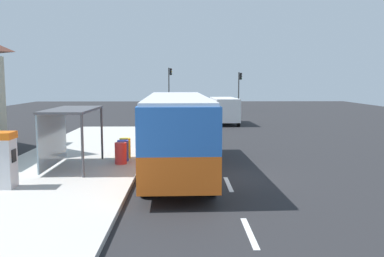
% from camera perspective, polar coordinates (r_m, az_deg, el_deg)
% --- Properties ---
extents(ground_plane, '(56.00, 92.00, 0.04)m').
position_cam_1_polar(ground_plane, '(30.51, 1.49, -0.70)').
color(ground_plane, '#262628').
extents(sidewalk_platform, '(6.20, 30.00, 0.18)m').
position_cam_1_polar(sidewalk_platform, '(19.27, -16.19, -4.96)').
color(sidewalk_platform, beige).
rests_on(sidewalk_platform, ground).
extents(lane_stripe_seg_0, '(0.16, 2.20, 0.01)m').
position_cam_1_polar(lane_stripe_seg_0, '(11.06, 7.85, -13.90)').
color(lane_stripe_seg_0, silver).
rests_on(lane_stripe_seg_0, ground).
extents(lane_stripe_seg_1, '(0.16, 2.20, 0.01)m').
position_cam_1_polar(lane_stripe_seg_1, '(15.80, 4.98, -7.56)').
color(lane_stripe_seg_1, silver).
rests_on(lane_stripe_seg_1, ground).
extents(lane_stripe_seg_2, '(0.16, 2.20, 0.01)m').
position_cam_1_polar(lane_stripe_seg_2, '(20.66, 3.49, -4.17)').
color(lane_stripe_seg_2, silver).
rests_on(lane_stripe_seg_2, ground).
extents(lane_stripe_seg_3, '(0.16, 2.20, 0.01)m').
position_cam_1_polar(lane_stripe_seg_3, '(25.58, 2.57, -2.07)').
color(lane_stripe_seg_3, silver).
rests_on(lane_stripe_seg_3, ground).
extents(lane_stripe_seg_4, '(0.16, 2.20, 0.01)m').
position_cam_1_polar(lane_stripe_seg_4, '(30.52, 1.96, -0.65)').
color(lane_stripe_seg_4, silver).
rests_on(lane_stripe_seg_4, ground).
extents(lane_stripe_seg_5, '(0.16, 2.20, 0.01)m').
position_cam_1_polar(lane_stripe_seg_5, '(35.48, 1.51, 0.37)').
color(lane_stripe_seg_5, silver).
rests_on(lane_stripe_seg_5, ground).
extents(lane_stripe_seg_6, '(0.16, 2.20, 0.01)m').
position_cam_1_polar(lane_stripe_seg_6, '(40.45, 1.17, 1.15)').
color(lane_stripe_seg_6, silver).
rests_on(lane_stripe_seg_6, ground).
extents(lane_stripe_seg_7, '(0.16, 2.20, 0.01)m').
position_cam_1_polar(lane_stripe_seg_7, '(45.42, 0.91, 1.75)').
color(lane_stripe_seg_7, silver).
rests_on(lane_stripe_seg_7, ground).
extents(bus, '(2.79, 11.07, 3.21)m').
position_cam_1_polar(bus, '(17.55, -2.12, -0.02)').
color(bus, orange).
rests_on(bus, ground).
extents(white_van, '(2.24, 5.29, 2.30)m').
position_cam_1_polar(white_van, '(36.91, 4.44, 2.68)').
color(white_van, white).
rests_on(white_van, ground).
extents(sedan_near, '(1.88, 4.42, 1.52)m').
position_cam_1_polar(sedan_near, '(54.65, 2.71, 3.39)').
color(sedan_near, '#A51919').
rests_on(sedan_near, ground).
extents(ticket_machine, '(0.66, 0.76, 1.94)m').
position_cam_1_polar(ticket_machine, '(15.69, -24.14, -3.87)').
color(ticket_machine, silver).
rests_on(ticket_machine, sidewalk_platform).
extents(recycling_bin_red, '(0.52, 0.52, 0.95)m').
position_cam_1_polar(recycling_bin_red, '(18.77, -9.69, -3.34)').
color(recycling_bin_red, red).
rests_on(recycling_bin_red, sidewalk_platform).
extents(recycling_bin_blue, '(0.52, 0.52, 0.95)m').
position_cam_1_polar(recycling_bin_blue, '(19.45, -9.39, -2.98)').
color(recycling_bin_blue, blue).
rests_on(recycling_bin_blue, sidewalk_platform).
extents(recycling_bin_yellow, '(0.52, 0.52, 0.95)m').
position_cam_1_polar(recycling_bin_yellow, '(20.14, -9.11, -2.65)').
color(recycling_bin_yellow, yellow).
rests_on(recycling_bin_yellow, sidewalk_platform).
extents(traffic_light_near_side, '(0.49, 0.28, 4.82)m').
position_cam_1_polar(traffic_light_near_side, '(51.92, 6.49, 5.87)').
color(traffic_light_near_side, '#2D2D2D').
rests_on(traffic_light_near_side, ground).
extents(traffic_light_far_side, '(0.49, 0.28, 5.39)m').
position_cam_1_polar(traffic_light_far_side, '(52.28, -3.07, 6.28)').
color(traffic_light_far_side, '#2D2D2D').
rests_on(traffic_light_far_side, ground).
extents(bus_shelter, '(1.80, 4.00, 2.50)m').
position_cam_1_polar(bus_shelter, '(18.38, -16.93, 0.80)').
color(bus_shelter, '#4C4C51').
rests_on(bus_shelter, sidewalk_platform).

